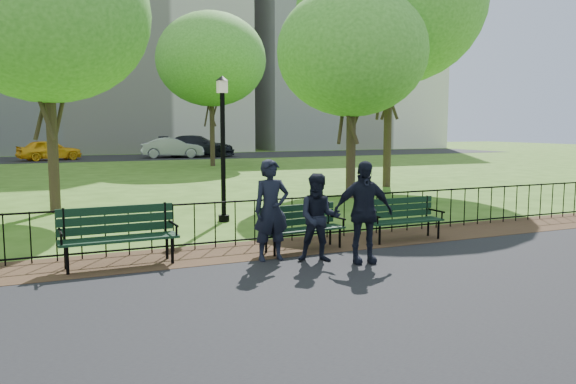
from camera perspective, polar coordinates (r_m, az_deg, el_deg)
name	(u,v)px	position (r m, az deg, el deg)	size (l,w,h in m)	color
ground	(308,267)	(9.38, 2.03, -7.61)	(120.00, 120.00, 0.00)	#365C18
asphalt_path	(441,336)	(6.62, 15.23, -13.98)	(60.00, 9.20, 0.01)	black
dirt_strip	(274,248)	(10.72, -1.45, -5.73)	(60.00, 1.60, 0.01)	#362316
far_street	(102,158)	(43.44, -18.35, 3.29)	(70.00, 9.00, 0.01)	black
iron_fence	(264,219)	(11.08, -2.43, -2.76)	(24.06, 0.06, 1.00)	black
apartment_east	(333,38)	(64.41, 4.60, 15.30)	(20.00, 15.00, 24.00)	white
park_bench_main	(289,222)	(10.28, 0.14, -3.03)	(1.67, 0.68, 0.92)	black
park_bench_left_a	(118,229)	(9.74, -16.88, -3.65)	(1.92, 0.65, 1.08)	black
park_bench_right_a	(402,214)	(11.67, 11.54, -2.24)	(1.65, 0.53, 0.93)	black
lamppost	(223,143)	(13.67, -6.63, 4.95)	(0.32, 0.32, 3.51)	black
tree_near_w	(46,15)	(16.56, -23.36, 16.20)	(5.38, 5.38, 7.50)	#2D2116
tree_near_e	(352,52)	(18.45, 6.53, 13.93)	(4.82, 4.82, 6.72)	#2D2116
tree_mid_e	(390,4)	(22.38, 10.34, 18.24)	(7.07, 7.07, 9.85)	#2D2116
tree_far_e	(211,59)	(33.53, -7.82, 13.20)	(6.36, 6.36, 8.87)	#2D2116
person_left	(271,210)	(9.65, -1.71, -1.85)	(0.64, 0.42, 1.74)	black
person_mid	(319,218)	(9.57, 3.17, -2.63)	(0.74, 0.38, 1.51)	black
person_right	(363,212)	(9.56, 7.63, -2.02)	(1.02, 0.42, 1.73)	black
taxi	(49,150)	(41.79, -23.08, 3.95)	(1.66, 4.12, 1.41)	yellow
sedan_silver	(173,148)	(42.34, -11.64, 4.43)	(1.58, 4.52, 1.49)	#94959B
sedan_dark	(198,146)	(43.57, -9.15, 4.63)	(2.28, 5.60, 1.63)	black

